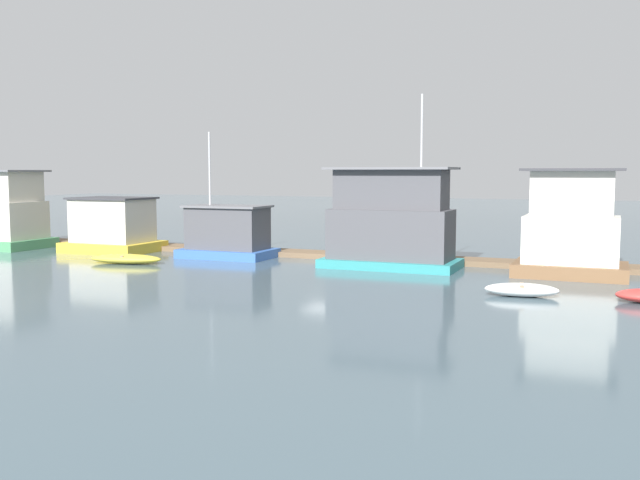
{
  "coord_description": "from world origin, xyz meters",
  "views": [
    {
      "loc": [
        14.38,
        -35.55,
        4.96
      ],
      "look_at": [
        0.0,
        -1.0,
        1.4
      ],
      "focal_mm": 40.0,
      "sensor_mm": 36.0,
      "label": 1
    }
  ],
  "objects_px": {
    "dinghy_yellow": "(126,259)",
    "houseboat_teal": "(391,223)",
    "houseboat_yellow": "(113,227)",
    "houseboat_brown": "(571,230)",
    "houseboat_blue": "(228,233)",
    "dinghy_white": "(522,290)",
    "houseboat_green": "(2,212)"
  },
  "relations": [
    {
      "from": "houseboat_blue",
      "to": "houseboat_teal",
      "type": "relative_size",
      "value": 0.82
    },
    {
      "from": "houseboat_yellow",
      "to": "dinghy_yellow",
      "type": "bearing_deg",
      "value": -45.43
    },
    {
      "from": "houseboat_teal",
      "to": "dinghy_white",
      "type": "xyz_separation_m",
      "value": [
        7.41,
        -6.32,
        -2.08
      ]
    },
    {
      "from": "dinghy_yellow",
      "to": "dinghy_white",
      "type": "bearing_deg",
      "value": -6.24
    },
    {
      "from": "houseboat_yellow",
      "to": "houseboat_brown",
      "type": "height_order",
      "value": "houseboat_brown"
    },
    {
      "from": "houseboat_yellow",
      "to": "houseboat_blue",
      "type": "relative_size",
      "value": 0.74
    },
    {
      "from": "houseboat_green",
      "to": "houseboat_yellow",
      "type": "height_order",
      "value": "houseboat_green"
    },
    {
      "from": "houseboat_yellow",
      "to": "houseboat_teal",
      "type": "bearing_deg",
      "value": -1.71
    },
    {
      "from": "houseboat_green",
      "to": "dinghy_white",
      "type": "distance_m",
      "value": 34.49
    },
    {
      "from": "houseboat_yellow",
      "to": "houseboat_brown",
      "type": "bearing_deg",
      "value": -0.43
    },
    {
      "from": "houseboat_brown",
      "to": "dinghy_yellow",
      "type": "relative_size",
      "value": 1.23
    },
    {
      "from": "houseboat_blue",
      "to": "houseboat_green",
      "type": "bearing_deg",
      "value": -176.53
    },
    {
      "from": "houseboat_blue",
      "to": "houseboat_brown",
      "type": "relative_size",
      "value": 1.41
    },
    {
      "from": "houseboat_teal",
      "to": "dinghy_white",
      "type": "height_order",
      "value": "houseboat_teal"
    },
    {
      "from": "houseboat_yellow",
      "to": "dinghy_white",
      "type": "distance_m",
      "value": 26.63
    },
    {
      "from": "dinghy_white",
      "to": "houseboat_brown",
      "type": "bearing_deg",
      "value": 77.74
    },
    {
      "from": "houseboat_blue",
      "to": "houseboat_teal",
      "type": "bearing_deg",
      "value": -3.43
    },
    {
      "from": "houseboat_teal",
      "to": "dinghy_yellow",
      "type": "bearing_deg",
      "value": -163.84
    },
    {
      "from": "houseboat_teal",
      "to": "houseboat_brown",
      "type": "bearing_deg",
      "value": 2.21
    },
    {
      "from": "houseboat_green",
      "to": "houseboat_brown",
      "type": "xyz_separation_m",
      "value": [
        35.36,
        0.73,
        -0.12
      ]
    },
    {
      "from": "houseboat_yellow",
      "to": "houseboat_blue",
      "type": "distance_m",
      "value": 8.2
    },
    {
      "from": "houseboat_brown",
      "to": "dinghy_yellow",
      "type": "distance_m",
      "value": 23.16
    },
    {
      "from": "dinghy_white",
      "to": "houseboat_yellow",
      "type": "bearing_deg",
      "value": 165.04
    },
    {
      "from": "houseboat_green",
      "to": "houseboat_teal",
      "type": "xyz_separation_m",
      "value": [
        26.5,
        0.39,
        0.01
      ]
    },
    {
      "from": "dinghy_yellow",
      "to": "houseboat_teal",
      "type": "bearing_deg",
      "value": 16.16
    },
    {
      "from": "houseboat_brown",
      "to": "dinghy_yellow",
      "type": "xyz_separation_m",
      "value": [
        -22.66,
        -4.34,
        -1.95
      ]
    },
    {
      "from": "houseboat_blue",
      "to": "dinghy_yellow",
      "type": "xyz_separation_m",
      "value": [
        -3.72,
        -4.6,
        -1.16
      ]
    },
    {
      "from": "houseboat_blue",
      "to": "dinghy_yellow",
      "type": "distance_m",
      "value": 6.03
    },
    {
      "from": "houseboat_teal",
      "to": "houseboat_brown",
      "type": "xyz_separation_m",
      "value": [
        8.86,
        0.34,
        -0.13
      ]
    },
    {
      "from": "houseboat_green",
      "to": "dinghy_white",
      "type": "bearing_deg",
      "value": -9.92
    },
    {
      "from": "houseboat_teal",
      "to": "dinghy_yellow",
      "type": "relative_size",
      "value": 2.11
    },
    {
      "from": "houseboat_blue",
      "to": "houseboat_teal",
      "type": "distance_m",
      "value": 10.15
    }
  ]
}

